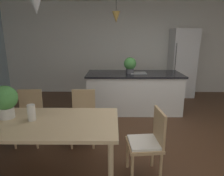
% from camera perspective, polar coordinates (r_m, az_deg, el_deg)
% --- Properties ---
extents(ground_plane, '(10.00, 8.40, 0.04)m').
position_cam_1_polar(ground_plane, '(3.43, 13.61, -16.14)').
color(ground_plane, '#4C301E').
extents(wall_back_kitchen, '(10.00, 0.12, 2.70)m').
position_cam_1_polar(wall_back_kitchen, '(6.18, 7.58, 11.18)').
color(wall_back_kitchen, white).
rests_on(wall_back_kitchen, ground_plane).
extents(dining_table, '(1.97, 0.91, 0.74)m').
position_cam_1_polar(dining_table, '(2.57, -21.16, -10.26)').
color(dining_table, '#D1B284').
rests_on(dining_table, ground_plane).
extents(chair_far_left, '(0.42, 0.42, 0.87)m').
position_cam_1_polar(chair_far_left, '(3.51, -22.84, -7.20)').
color(chair_far_left, tan).
rests_on(chair_far_left, ground_plane).
extents(chair_kitchen_end, '(0.43, 0.43, 0.87)m').
position_cam_1_polar(chair_kitchen_end, '(2.53, 10.35, -14.90)').
color(chair_kitchen_end, tan).
rests_on(chair_kitchen_end, ground_plane).
extents(chair_far_right, '(0.41, 0.41, 0.87)m').
position_cam_1_polar(chair_far_right, '(3.27, -8.29, -7.77)').
color(chair_far_right, tan).
rests_on(chair_far_right, ground_plane).
extents(kitchen_island, '(2.15, 0.90, 0.91)m').
position_cam_1_polar(kitchen_island, '(4.64, 6.25, -1.07)').
color(kitchen_island, silver).
rests_on(kitchen_island, ground_plane).
extents(refrigerator, '(0.67, 0.67, 1.92)m').
position_cam_1_polar(refrigerator, '(6.10, 19.51, 6.77)').
color(refrigerator, silver).
rests_on(refrigerator, ground_plane).
extents(pendant_over_table, '(0.18, 0.18, 0.77)m').
position_cam_1_polar(pendant_over_table, '(2.27, -21.20, 22.38)').
color(pendant_over_table, black).
extents(pendant_over_island_main, '(0.17, 0.17, 0.71)m').
position_cam_1_polar(pendant_over_island_main, '(4.46, 1.19, 19.78)').
color(pendant_over_island_main, black).
extents(potted_plant_on_island, '(0.28, 0.28, 0.36)m').
position_cam_1_polar(potted_plant_on_island, '(4.50, 5.22, 6.76)').
color(potted_plant_on_island, '#4C4C51').
rests_on(potted_plant_on_island, kitchen_island).
extents(potted_plant_on_table, '(0.30, 0.30, 0.41)m').
position_cam_1_polar(potted_plant_on_table, '(2.72, -28.47, -3.04)').
color(potted_plant_on_table, beige).
rests_on(potted_plant_on_table, dining_table).
extents(vase_on_dining_table, '(0.09, 0.09, 0.20)m').
position_cam_1_polar(vase_on_dining_table, '(2.55, -22.21, -6.59)').
color(vase_on_dining_table, silver).
rests_on(vase_on_dining_table, dining_table).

